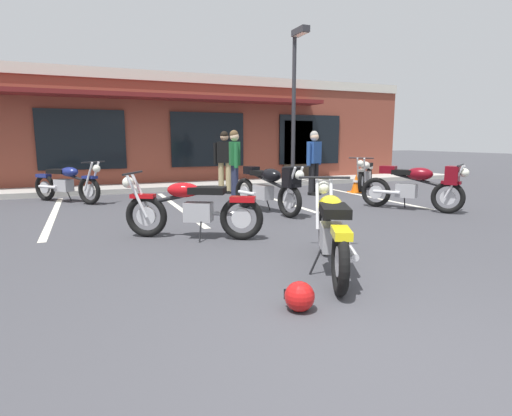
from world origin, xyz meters
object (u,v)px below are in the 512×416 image
Objects in this scene: motorcycle_red_sportbike at (417,185)px; helmet_on_pavement at (299,296)px; parking_lot_lamp_post at (296,86)px; motorcycle_silver_naked at (269,187)px; motorcycle_orange_scrambler at (192,208)px; person_in_black_shirt at (235,161)px; person_near_building at (225,158)px; motorcycle_foreground_classic at (331,230)px; person_by_back_row at (314,159)px; motorcycle_black_cruiser at (365,174)px; traffic_cone at (356,183)px; motorcycle_blue_standard at (67,183)px.

motorcycle_red_sportbike reaches higher than helmet_on_pavement.
helmet_on_pavement is 0.06× the size of parking_lot_lamp_post.
motorcycle_silver_naked is 7.97× the size of helmet_on_pavement.
person_in_black_shirt is at bearing 61.45° from motorcycle_orange_scrambler.
motorcycle_orange_scrambler is 5.15m from person_near_building.
person_near_building is (0.97, 6.77, 0.49)m from motorcycle_foreground_classic.
motorcycle_silver_naked is (0.84, 3.56, 0.07)m from motorcycle_foreground_classic.
parking_lot_lamp_post reaches higher than person_near_building.
motorcycle_silver_naked is 3.06m from person_by_back_row.
motorcycle_foreground_classic is 8.55m from parking_lot_lamp_post.
motorcycle_black_cruiser is at bearing 30.55° from motorcycle_silver_naked.
person_in_black_shirt reaches higher than motorcycle_foreground_classic.
person_by_back_row and person_near_building have the same top height.
motorcycle_red_sportbike is at bearing -16.53° from motorcycle_silver_naked.
motorcycle_black_cruiser is at bearing 34.50° from traffic_cone.
person_by_back_row is 0.36× the size of parking_lot_lamp_post.
person_by_back_row is at bearing -9.38° from motorcycle_blue_standard.
traffic_cone is (1.33, -0.04, -0.69)m from person_by_back_row.
motorcycle_red_sportbike and motorcycle_blue_standard have the same top height.
motorcycle_red_sportbike is 1.10× the size of person_in_black_shirt.
motorcycle_black_cruiser and motorcycle_silver_naked have the same top height.
person_by_back_row reaches higher than helmet_on_pavement.
motorcycle_silver_naked is at bearing -149.45° from motorcycle_black_cruiser.
person_near_building reaches higher than motorcycle_black_cruiser.
parking_lot_lamp_post reaches higher than helmet_on_pavement.
person_near_building is (-4.05, 0.74, 0.49)m from motorcycle_black_cruiser.
person_in_black_shirt reaches higher than motorcycle_blue_standard.
parking_lot_lamp_post reaches higher than motorcycle_silver_naked.
parking_lot_lamp_post is at bearing 117.99° from traffic_cone.
traffic_cone is (-0.63, -0.43, -0.20)m from motorcycle_black_cruiser.
traffic_cone reaches higher than helmet_on_pavement.
motorcycle_red_sportbike is 5.34m from parking_lot_lamp_post.
person_by_back_row is at bearing 40.73° from motorcycle_orange_scrambler.
motorcycle_orange_scrambler is at bearing -142.18° from motorcycle_silver_naked.
motorcycle_silver_naked is at bearing -92.27° from person_near_building.
person_in_black_shirt is at bearing 135.30° from motorcycle_red_sportbike.
motorcycle_foreground_classic is 3.66m from motorcycle_silver_naked.
motorcycle_foreground_classic is 2.33m from motorcycle_orange_scrambler.
motorcycle_red_sportbike is 1.10× the size of person_by_back_row.
traffic_cone is at bearing 0.03° from person_in_black_shirt.
parking_lot_lamp_post is (-1.60, 1.38, 2.55)m from motorcycle_black_cruiser.
motorcycle_silver_naked is 4.85m from motorcycle_blue_standard.
motorcycle_foreground_classic is 7.23m from motorcycle_blue_standard.
person_near_building is at bearing 169.58° from motorcycle_black_cruiser.
motorcycle_black_cruiser is 0.99× the size of person_by_back_row.
motorcycle_silver_naked is at bearing -136.94° from person_by_back_row.
motorcycle_black_cruiser is 4.23m from person_in_black_shirt.
person_by_back_row is at bearing 178.31° from traffic_cone.
motorcycle_red_sportbike is (3.77, 2.69, 0.07)m from motorcycle_foreground_classic.
person_in_black_shirt is (3.76, -1.03, 0.49)m from motorcycle_blue_standard.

